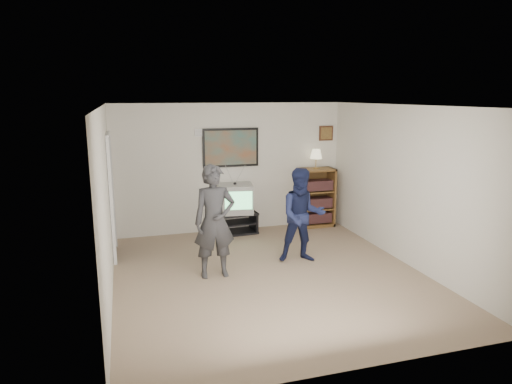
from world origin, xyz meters
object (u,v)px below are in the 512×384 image
bookshelf (316,197)px  person_short (302,216)px  media_stand (235,223)px  crt_television (235,198)px  person_tall (215,222)px

bookshelf → person_short: 2.10m
bookshelf → media_stand: bearing=-178.3°
crt_television → person_short: (0.67, -1.77, 0.07)m
crt_television → person_short: person_short is taller
bookshelf → crt_television: bearing=-178.3°
person_tall → media_stand: bearing=68.6°
person_tall → bookshelf: bearing=39.3°
crt_television → bookshelf: bookshelf is taller
media_stand → person_short: size_ratio=0.57×
media_stand → bookshelf: bearing=-3.0°
media_stand → person_tall: person_tall is taller
media_stand → person_short: bearing=-73.6°
person_tall → person_short: 1.48m
crt_television → bookshelf: size_ratio=0.55×
crt_television → media_stand: bearing=-171.4°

